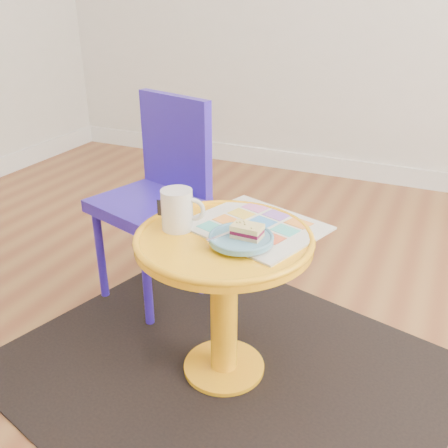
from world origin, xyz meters
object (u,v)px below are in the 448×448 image
at_px(plate, 241,239).
at_px(mug, 178,209).
at_px(side_table, 224,278).
at_px(chair, 159,187).
at_px(newspaper, 255,226).

bearing_deg(plate, mug, 174.59).
distance_m(side_table, plate, 0.17).
height_order(mug, plate, mug).
bearing_deg(chair, plate, -19.70).
bearing_deg(mug, plate, -16.00).
distance_m(chair, newspaper, 0.53).
height_order(newspaper, mug, mug).
height_order(side_table, newspaper, newspaper).
relative_size(side_table, mug, 3.90).
bearing_deg(side_table, chair, 141.53).
xyz_separation_m(newspaper, plate, (0.01, -0.12, 0.02)).
bearing_deg(newspaper, chair, 172.18).
height_order(side_table, plate, plate).
bearing_deg(newspaper, side_table, -101.85).
relative_size(chair, mug, 5.95).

